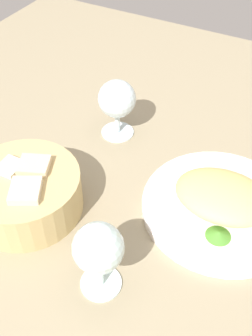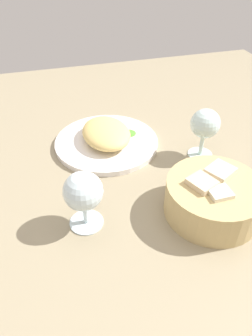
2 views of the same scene
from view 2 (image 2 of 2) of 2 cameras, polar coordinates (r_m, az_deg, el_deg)
name	(u,v)px [view 2 (image 2 of 2)]	position (r cm, az deg, el deg)	size (l,w,h in cm)	color
ground_plane	(147,170)	(78.11, 3.72, -0.40)	(140.00, 140.00, 2.00)	gray
plate	(107,142)	(84.88, -3.48, 4.58)	(27.04, 27.04, 1.40)	white
omelette	(106,133)	(83.29, -3.55, 6.25)	(16.30, 12.11, 4.45)	#E9C773
lettuce_garnish	(128,132)	(86.89, 0.42, 6.49)	(4.16, 4.16, 1.04)	#49892D
bread_basket	(213,197)	(66.01, 15.27, -5.05)	(19.16, 19.16, 8.56)	tan
wine_glass_near	(83,193)	(59.13, -7.63, -4.50)	(7.51, 7.51, 12.22)	silver
wine_glass_far	(205,126)	(78.98, 13.90, 7.34)	(7.12, 7.12, 12.68)	silver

